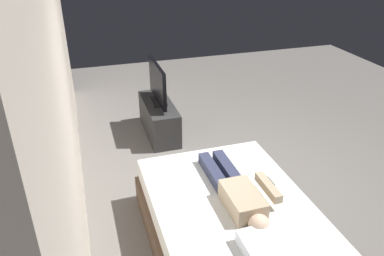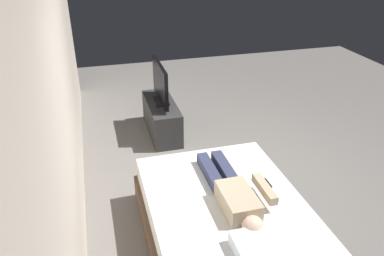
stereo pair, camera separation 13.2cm
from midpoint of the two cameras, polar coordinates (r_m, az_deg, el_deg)
name	(u,v)px [view 2 (the right image)]	position (r m, az deg, el deg)	size (l,w,h in m)	color
ground_plane	(226,185)	(4.70, 6.00, -8.45)	(10.00, 10.00, 0.00)	slate
back_wall	(61,78)	(4.14, -18.10, 7.17)	(6.40, 0.10, 2.80)	beige
bed	(227,227)	(3.73, 6.27, -14.48)	(2.03, 1.48, 0.54)	brown
pillow	(260,254)	(3.05, 11.50, -18.07)	(0.48, 0.34, 0.12)	white
person	(234,193)	(3.54, 7.40, -9.67)	(1.26, 0.46, 0.18)	tan
remote	(267,183)	(3.84, 12.13, -8.10)	(0.15, 0.04, 0.02)	black
tv_stand	(162,118)	(5.69, -3.89, 1.50)	(1.10, 0.40, 0.50)	#2D2D2D
tv	(160,84)	(5.48, -4.07, 6.52)	(0.88, 0.20, 0.59)	black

